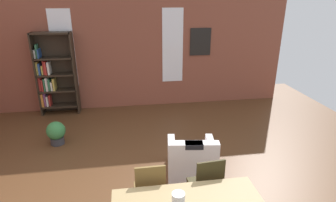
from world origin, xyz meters
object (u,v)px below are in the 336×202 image
object	(u,v)px
dining_chair_far_right	(207,185)
armchair_white	(191,159)
bookshelf_tall	(53,75)
potted_plant_by_shelf	(56,132)
dining_chair_far_left	(150,190)

from	to	relation	value
dining_chair_far_right	armchair_white	xyz separation A→B (m)	(0.03, 0.99, -0.23)
bookshelf_tall	potted_plant_by_shelf	xyz separation A→B (m)	(0.33, -1.71, -0.75)
dining_chair_far_left	potted_plant_by_shelf	size ratio (longest dim) A/B	1.94
bookshelf_tall	dining_chair_far_right	bearing A→B (deg)	-55.73
dining_chair_far_right	armchair_white	distance (m)	1.02
dining_chair_far_left	bookshelf_tall	distance (m)	4.62
armchair_white	dining_chair_far_right	bearing A→B (deg)	-91.84
dining_chair_far_left	potted_plant_by_shelf	distance (m)	2.97
dining_chair_far_left	armchair_white	xyz separation A→B (m)	(0.79, 0.99, -0.23)
dining_chair_far_right	bookshelf_tall	bearing A→B (deg)	124.27
dining_chair_far_left	dining_chair_far_right	bearing A→B (deg)	0.02
dining_chair_far_left	dining_chair_far_right	xyz separation A→B (m)	(0.76, 0.00, 0.00)
dining_chair_far_left	armchair_white	world-z (taller)	dining_chair_far_left
armchair_white	potted_plant_by_shelf	world-z (taller)	armchair_white
dining_chair_far_right	armchair_white	world-z (taller)	dining_chair_far_right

